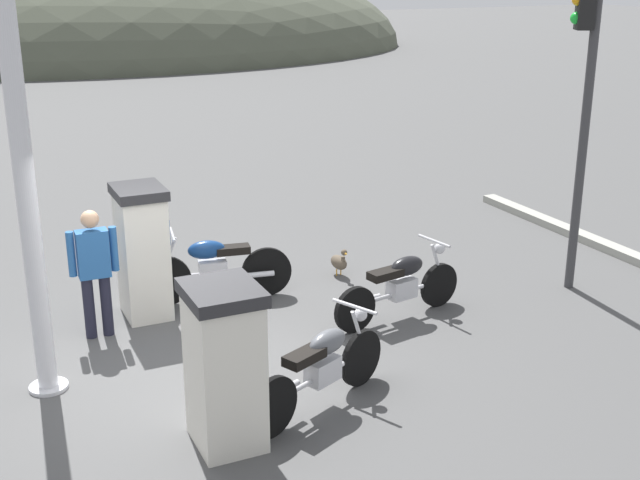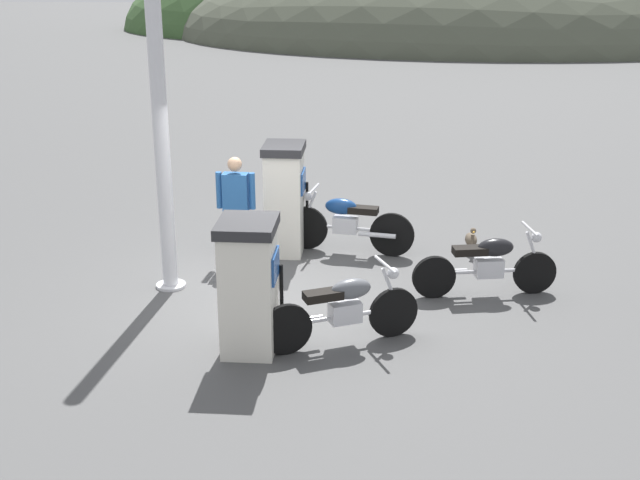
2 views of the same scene
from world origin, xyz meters
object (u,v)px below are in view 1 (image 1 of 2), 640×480
(fuel_pump_near, at_px, (225,365))
(motorcycle_near_pump, at_px, (322,365))
(motorcycle_far_pump, at_px, (214,266))
(fuel_pump_far, at_px, (143,251))
(wandering_duck, at_px, (339,262))
(motorcycle_extra, at_px, (401,284))
(roadside_traffic_light, at_px, (584,80))
(attendant_person, at_px, (94,266))
(canopy_support_pole, at_px, (25,187))

(fuel_pump_near, height_order, motorcycle_near_pump, fuel_pump_near)
(motorcycle_near_pump, height_order, motorcycle_far_pump, motorcycle_far_pump)
(fuel_pump_far, bearing_deg, wandering_duck, 4.60)
(motorcycle_far_pump, xyz_separation_m, motorcycle_extra, (1.93, -1.47, -0.04))
(motorcycle_far_pump, distance_m, wandering_duck, 1.90)
(motorcycle_extra, bearing_deg, roadside_traffic_light, -0.47)
(fuel_pump_near, height_order, motorcycle_extra, fuel_pump_near)
(fuel_pump_near, relative_size, motorcycle_near_pump, 0.87)
(motorcycle_far_pump, distance_m, roadside_traffic_light, 5.26)
(motorcycle_extra, height_order, roadside_traffic_light, roadside_traffic_light)
(wandering_duck, bearing_deg, fuel_pump_near, -129.10)
(motorcycle_far_pump, bearing_deg, motorcycle_near_pump, -87.52)
(fuel_pump_far, height_order, attendant_person, fuel_pump_far)
(fuel_pump_near, xyz_separation_m, motorcycle_near_pump, (1.05, 0.21, -0.32))
(motorcycle_near_pump, relative_size, roadside_traffic_light, 0.43)
(fuel_pump_far, distance_m, attendant_person, 0.77)
(attendant_person, distance_m, roadside_traffic_light, 6.44)
(wandering_duck, bearing_deg, canopy_support_pole, -157.80)
(motorcycle_far_pump, height_order, wandering_duck, motorcycle_far_pump)
(motorcycle_extra, bearing_deg, motorcycle_far_pump, 142.67)
(fuel_pump_far, xyz_separation_m, canopy_support_pole, (-1.38, -1.48, 1.33))
(fuel_pump_near, relative_size, fuel_pump_far, 0.93)
(wandering_duck, bearing_deg, roadside_traffic_light, -32.29)
(motorcycle_extra, bearing_deg, motorcycle_near_pump, -138.48)
(motorcycle_near_pump, xyz_separation_m, canopy_support_pole, (-2.43, 1.52, 1.71))
(wandering_duck, relative_size, roadside_traffic_light, 0.10)
(motorcycle_near_pump, bearing_deg, canopy_support_pole, 148.00)
(wandering_duck, height_order, roadside_traffic_light, roadside_traffic_light)
(fuel_pump_far, bearing_deg, fuel_pump_near, -90.00)
(canopy_support_pole, bearing_deg, attendant_person, 56.10)
(roadside_traffic_light, bearing_deg, wandering_duck, 147.71)
(attendant_person, bearing_deg, fuel_pump_far, 31.14)
(wandering_duck, relative_size, canopy_support_pole, 0.10)
(fuel_pump_far, distance_m, canopy_support_pole, 2.42)
(motorcycle_far_pump, relative_size, canopy_support_pole, 0.44)
(fuel_pump_near, distance_m, wandering_duck, 4.46)
(attendant_person, distance_m, canopy_support_pole, 1.83)
(fuel_pump_near, xyz_separation_m, motorcycle_extra, (2.85, 1.80, -0.34))
(fuel_pump_far, height_order, canopy_support_pole, canopy_support_pole)
(roadside_traffic_light, bearing_deg, attendant_person, 170.35)
(fuel_pump_near, height_order, canopy_support_pole, canopy_support_pole)
(attendant_person, height_order, roadside_traffic_light, roadside_traffic_light)
(roadside_traffic_light, bearing_deg, motorcycle_near_pump, -160.14)
(motorcycle_far_pump, xyz_separation_m, roadside_traffic_light, (4.48, -1.49, 2.31))
(fuel_pump_far, relative_size, motorcycle_extra, 0.87)
(fuel_pump_near, distance_m, motorcycle_extra, 3.39)
(fuel_pump_near, relative_size, motorcycle_extra, 0.81)
(roadside_traffic_light, bearing_deg, canopy_support_pole, -179.56)
(attendant_person, bearing_deg, roadside_traffic_light, -9.65)
(motorcycle_near_pump, bearing_deg, fuel_pump_near, -168.67)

